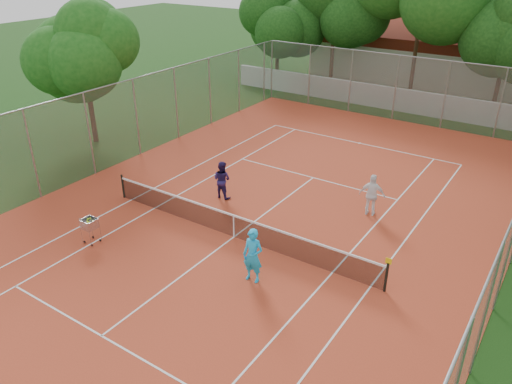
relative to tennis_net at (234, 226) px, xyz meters
The scene contains 12 objects.
ground 0.51m from the tennis_net, ahead, with size 120.00×120.00×0.00m, color #14350E.
court_pad 0.50m from the tennis_net, ahead, with size 18.00×34.00×0.02m, color #B53F23.
court_lines 0.49m from the tennis_net, ahead, with size 10.98×23.78×0.01m, color white.
tennis_net is the anchor object (origin of this frame).
perimeter_fence 1.49m from the tennis_net, ahead, with size 18.00×34.00×4.00m, color slate.
boundary_wall 19.00m from the tennis_net, 90.00° to the left, with size 26.00×0.30×1.50m, color silver.
clubhouse 29.12m from the tennis_net, 93.95° to the left, with size 16.40×9.00×4.40m, color beige.
tropical_trees 22.45m from the tennis_net, 90.00° to the left, with size 29.00×19.00×10.00m, color #0F380E.
player_near 2.82m from the tennis_net, 41.05° to the right, with size 0.69×0.45×1.90m, color #1CB2F0.
player_far_left 3.40m from the tennis_net, 134.49° to the left, with size 0.82×0.64×1.68m, color #251A50.
player_far_right 5.80m from the tennis_net, 51.43° to the left, with size 1.04×0.43×1.77m, color white.
ball_hopper 5.27m from the tennis_net, 142.11° to the right, with size 0.52×0.52×1.08m, color #B4B4BB.
Camera 1 is at (9.64, -12.96, 9.99)m, focal length 35.00 mm.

